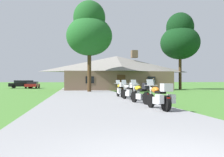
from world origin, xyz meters
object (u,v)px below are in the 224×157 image
Objects in this scene: motorcycle_silver_third_in_row at (130,91)px; parked_red_sedan_far_left at (33,85)px; motorcycle_yellow_second_in_row at (141,93)px; bystander_gray_shirt_near_lodge at (153,84)px; tree_right_of_lodge at (180,38)px; tree_by_lodge_front at (89,31)px; motorcycle_yellow_farthest_in_row at (121,90)px; parked_black_suv_far_left at (23,84)px; motorcycle_orange_nearest_to_camera at (160,97)px.

parked_red_sedan_far_left is at bearing 99.45° from motorcycle_silver_third_in_row.
bystander_gray_shirt_near_lodge is at bearing 56.99° from motorcycle_yellow_second_in_row.
motorcycle_yellow_second_in_row is 26.16m from tree_right_of_lodge.
tree_by_lodge_front is at bearing -154.82° from tree_right_of_lodge.
tree_right_of_lodge is at bearing 25.18° from tree_by_lodge_front.
parked_black_suv_far_left is at bearing 111.85° from motorcycle_yellow_farthest_in_row.
tree_right_of_lodge reaches higher than parked_black_suv_far_left.
tree_by_lodge_front is 2.14× the size of parked_black_suv_far_left.
tree_by_lodge_front reaches higher than motorcycle_orange_nearest_to_camera.
bystander_gray_shirt_near_lodge is 0.34× the size of parked_black_suv_far_left.
motorcycle_yellow_farthest_in_row is 22.03m from tree_right_of_lodge.
motorcycle_yellow_farthest_in_row reaches higher than parked_red_sedan_far_left.
parked_red_sedan_far_left is (-23.02, 8.74, -7.16)m from tree_right_of_lodge.
motorcycle_silver_third_in_row is 0.42× the size of parked_black_suv_far_left.
tree_by_lodge_front is (-1.82, 12.59, 6.47)m from motorcycle_silver_third_in_row.
bystander_gray_shirt_near_lodge reaches higher than parked_red_sedan_far_left.
parked_red_sedan_far_left is at bearing 109.52° from motorcycle_yellow_farthest_in_row.
motorcycle_yellow_farthest_in_row is at bearing 78.71° from motorcycle_yellow_second_in_row.
tree_by_lodge_front reaches higher than parked_red_sedan_far_left.
motorcycle_yellow_second_in_row and motorcycle_yellow_farthest_in_row have the same top height.
parked_black_suv_far_left reaches higher than parked_red_sedan_far_left.
tree_right_of_lodge is 27.95m from parked_black_suv_far_left.
motorcycle_yellow_second_in_row is 0.18× the size of tree_right_of_lodge.
motorcycle_orange_nearest_to_camera is at bearing 23.01° from bystander_gray_shirt_near_lodge.
motorcycle_silver_third_in_row is (0.01, 5.49, 0.00)m from motorcycle_orange_nearest_to_camera.
bystander_gray_shirt_near_lodge is 21.74m from parked_red_sedan_far_left.
motorcycle_yellow_second_in_row is 0.49× the size of parked_red_sedan_far_left.
motorcycle_yellow_farthest_in_row is (-0.06, 8.11, 0.00)m from motorcycle_orange_nearest_to_camera.
bystander_gray_shirt_near_lodge is 0.16× the size of tree_by_lodge_front.
tree_by_lodge_front is 2.49× the size of parked_red_sedan_far_left.
motorcycle_yellow_second_in_row is 32.40m from parked_red_sedan_far_left.
parked_black_suv_far_left reaches higher than motorcycle_orange_nearest_to_camera.
parked_red_sedan_far_left is at bearing -86.31° from bystander_gray_shirt_near_lodge.
tree_by_lodge_front reaches higher than motorcycle_yellow_second_in_row.
motorcycle_orange_nearest_to_camera and motorcycle_yellow_second_in_row have the same top height.
motorcycle_yellow_second_in_row is at bearing -92.20° from motorcycle_yellow_farthest_in_row.
motorcycle_yellow_second_in_row is 0.99× the size of motorcycle_yellow_farthest_in_row.
parked_red_sedan_far_left is (-10.53, 25.40, 0.03)m from motorcycle_yellow_farthest_in_row.
motorcycle_yellow_second_in_row is 1.24× the size of bystander_gray_shirt_near_lodge.
bystander_gray_shirt_near_lodge is (6.64, 14.80, 0.32)m from motorcycle_silver_third_in_row.
motorcycle_orange_nearest_to_camera is at bearing -116.64° from tree_right_of_lodge.
motorcycle_yellow_second_in_row is 18.62m from bystander_gray_shirt_near_lodge.
tree_right_of_lodge is 15.75m from tree_by_lodge_front.
motorcycle_yellow_second_in_row and motorcycle_silver_third_in_row have the same top height.
motorcycle_silver_third_in_row is at bearing -122.77° from tree_right_of_lodge.
tree_by_lodge_front is 18.89m from parked_red_sedan_far_left.
bystander_gray_shirt_near_lodge reaches higher than motorcycle_yellow_farthest_in_row.
motorcycle_orange_nearest_to_camera is 35.15m from parked_red_sedan_far_left.
motorcycle_silver_third_in_row is 0.49× the size of parked_red_sedan_far_left.
tree_by_lodge_front is (-1.81, 18.08, 6.47)m from motorcycle_orange_nearest_to_camera.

